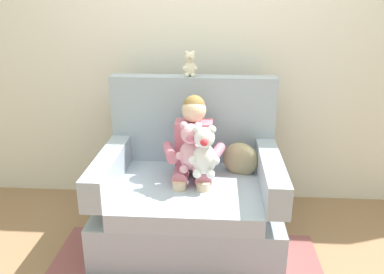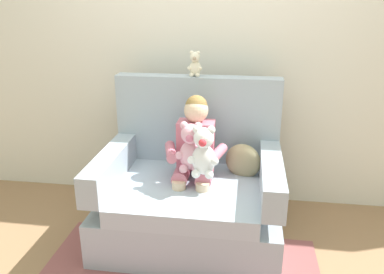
{
  "view_description": "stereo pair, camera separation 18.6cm",
  "coord_description": "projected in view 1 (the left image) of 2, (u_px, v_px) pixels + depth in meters",
  "views": [
    {
      "loc": [
        0.19,
        -2.46,
        1.66
      ],
      "look_at": [
        0.02,
        -0.05,
        0.79
      ],
      "focal_mm": 36.72,
      "sensor_mm": 36.0,
      "label": 1
    },
    {
      "loc": [
        0.37,
        -2.44,
        1.66
      ],
      "look_at": [
        0.02,
        -0.05,
        0.79
      ],
      "focal_mm": 36.72,
      "sensor_mm": 36.0,
      "label": 2
    }
  ],
  "objects": [
    {
      "name": "seated_child",
      "position": [
        193.0,
        149.0,
        2.74
      ],
      "size": [
        0.45,
        0.39,
        0.82
      ],
      "rotation": [
        0.0,
        0.0,
        0.0
      ],
      "color": "#C66B7F",
      "rests_on": "armchair"
    },
    {
      "name": "armchair",
      "position": [
        190.0,
        192.0,
        2.83
      ],
      "size": [
        1.24,
        0.96,
        1.11
      ],
      "color": "#9EADBC",
      "rests_on": "ground"
    },
    {
      "name": "ground_plane",
      "position": [
        190.0,
        236.0,
        2.89
      ],
      "size": [
        8.0,
        8.0,
        0.0
      ],
      "primitive_type": "plane",
      "color": "#936D4C"
    },
    {
      "name": "throw_pillow",
      "position": [
        241.0,
        160.0,
        2.85
      ],
      "size": [
        0.28,
        0.19,
        0.26
      ],
      "primitive_type": "ellipsoid",
      "rotation": [
        0.0,
        0.0,
        -0.29
      ],
      "color": "#998C66",
      "rests_on": "armchair"
    },
    {
      "name": "plush_white",
      "position": [
        204.0,
        152.0,
        2.54
      ],
      "size": [
        0.2,
        0.17,
        0.34
      ],
      "rotation": [
        0.0,
        0.0,
        -0.13
      ],
      "color": "white",
      "rests_on": "armchair"
    },
    {
      "name": "plush_pink",
      "position": [
        191.0,
        148.0,
        2.6
      ],
      "size": [
        0.2,
        0.17,
        0.34
      ],
      "rotation": [
        0.0,
        0.0,
        -0.09
      ],
      "color": "#EAA8BC",
      "rests_on": "armchair"
    },
    {
      "name": "plush_cream_on_backrest",
      "position": [
        190.0,
        65.0,
        2.86
      ],
      "size": [
        0.11,
        0.09,
        0.19
      ],
      "rotation": [
        0.0,
        0.0,
        -0.07
      ],
      "color": "silver",
      "rests_on": "armchair"
    },
    {
      "name": "back_wall",
      "position": [
        196.0,
        45.0,
        3.11
      ],
      "size": [
        6.0,
        0.1,
        2.6
      ],
      "primitive_type": "cube",
      "color": "silver",
      "rests_on": "ground"
    }
  ]
}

